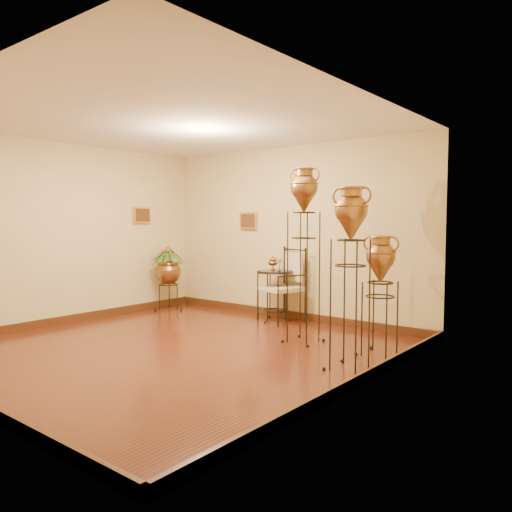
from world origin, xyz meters
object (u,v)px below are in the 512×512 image
Objects in this scene: armchair at (281,285)px; planter_urn at (168,269)px; amphora_tall at (304,253)px; side_table at (275,295)px; amphora_mid at (350,277)px.

planter_urn is at bearing -151.59° from armchair.
amphora_tall is 1.63m from side_table.
amphora_mid is (1.07, -0.72, -0.18)m from amphora_tall.
amphora_tall reaches higher than side_table.
planter_urn is 1.14× the size of armchair.
amphora_tall reaches higher than amphora_mid.
amphora_mid is 1.94× the size of side_table.
armchair is (-2.07, 1.62, -0.42)m from amphora_mid.
amphora_tall reaches higher than planter_urn.
amphora_tall is 1.74× the size of planter_urn.
planter_urn reaches higher than armchair.
side_table is at bearing 141.70° from amphora_tall.
planter_urn is 1.30× the size of side_table.
amphora_tall is at bearing -9.10° from planter_urn.
amphora_mid is 2.66m from armchair.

